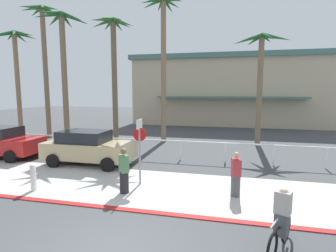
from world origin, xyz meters
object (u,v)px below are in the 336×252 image
Objects in this scene: bollard_1 at (33,177)px; palm_tree_4 at (163,35)px; palm_tree_0 at (16,59)px; palm_tree_5 at (260,64)px; cyclist_black_0 at (281,221)px; pedestrian_1 at (236,176)px; stop_sign_bike_lane at (140,142)px; palm_tree_3 at (113,50)px; car_tan_1 at (88,147)px; palm_tree_2 at (63,47)px; pedestrian_0 at (124,173)px; car_red_0 at (0,142)px; palm_tree_1 at (44,44)px.

bollard_1 is 12.61m from palm_tree_4.
palm_tree_0 is 18.33m from palm_tree_5.
cyclist_black_0 reaches higher than bollard_1.
palm_tree_4 reaches higher than palm_tree_5.
pedestrian_1 reaches higher than bollard_1.
stop_sign_bike_lane reaches higher than bollard_1.
car_tan_1 is (0.94, -5.28, -5.43)m from palm_tree_3.
stop_sign_bike_lane is at bearing -81.47° from palm_tree_4.
bollard_1 is 0.10× the size of palm_tree_4.
stop_sign_bike_lane is 16.31m from palm_tree_0.
car_tan_1 is (0.13, 3.67, 0.35)m from bollard_1.
stop_sign_bike_lane is at bearing -39.95° from palm_tree_2.
cyclist_black_0 is at bearing -50.29° from palm_tree_3.
car_tan_1 is 4.48m from pedestrian_0.
palm_tree_5 is (5.15, 9.38, 3.71)m from stop_sign_bike_lane.
palm_tree_4 reaches higher than cyclist_black_0.
palm_tree_4 reaches higher than pedestrian_1.
palm_tree_4 reaches higher than palm_tree_0.
palm_tree_5 is 4.71× the size of pedestrian_1.
car_red_0 is at bearing 157.07° from cyclist_black_0.
palm_tree_0 is 0.98× the size of palm_tree_3.
palm_tree_0 is at bearing 143.43° from pedestrian_0.
car_tan_1 is at bearing 135.58° from pedestrian_0.
pedestrian_1 is (7.99, -7.79, -5.59)m from palm_tree_3.
pedestrian_1 is at bearing -61.68° from palm_tree_4.
car_red_0 is 14.60m from cyclist_black_0.
stop_sign_bike_lane is 11.33m from palm_tree_5.
cyclist_black_0 is (14.95, -11.63, -6.38)m from palm_tree_1.
cyclist_black_0 is at bearing -22.93° from car_red_0.
car_tan_1 is 2.68× the size of pedestrian_0.
palm_tree_0 is 0.96× the size of palm_tree_2.
palm_tree_0 is at bearing 151.88° from pedestrian_1.
palm_tree_2 is 6.88m from car_red_0.
palm_tree_3 is 8.70m from car_red_0.
palm_tree_1 is 11.14m from car_tan_1.
palm_tree_4 is 2.26× the size of car_tan_1.
palm_tree_4 is 12.36m from pedestrian_1.
palm_tree_1 reaches higher than palm_tree_0.
stop_sign_bike_lane is at bearing -118.77° from palm_tree_5.
palm_tree_0 reaches higher than pedestrian_1.
cyclist_black_0 is (4.57, -3.37, -0.98)m from stop_sign_bike_lane.
palm_tree_5 is at bearing 26.74° from car_red_0.
bollard_1 is 0.61× the size of pedestrian_0.
stop_sign_bike_lane is 0.58× the size of car_tan_1.
palm_tree_4 is at bearing 3.11° from palm_tree_1.
palm_tree_5 is 4.51× the size of pedestrian_0.
palm_tree_5 is (8.72, 10.92, 4.87)m from bollard_1.
palm_tree_5 is at bearing 4.12° from palm_tree_1.
palm_tree_3 reaches higher than palm_tree_5.
pedestrian_1 is at bearing -30.72° from palm_tree_2.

